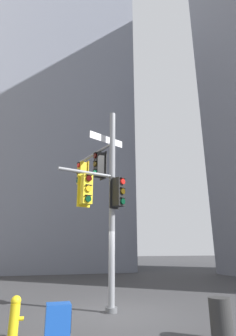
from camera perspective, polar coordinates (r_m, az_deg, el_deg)
ground at (r=9.45m, az=-1.46°, el=-28.93°), size 120.00×120.00×0.00m
building_mid_block at (r=32.60m, az=-13.17°, el=8.70°), size 14.56×14.56×31.75m
signal_pole_assembly at (r=9.86m, az=-3.68°, el=-4.19°), size 2.57×3.24×7.02m
fire_hydrant at (r=7.32m, az=-21.55°, el=-27.66°), size 0.33×0.23×0.89m
newspaper_box at (r=5.67m, az=-13.11°, el=-31.56°), size 0.45×0.36×0.97m
trash_bin at (r=7.13m, az=21.47°, el=-28.22°), size 0.48×0.48×0.87m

